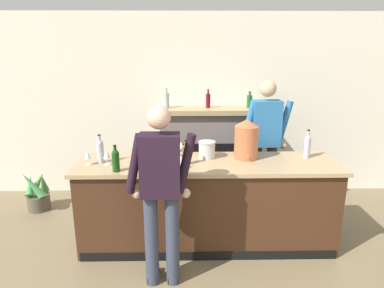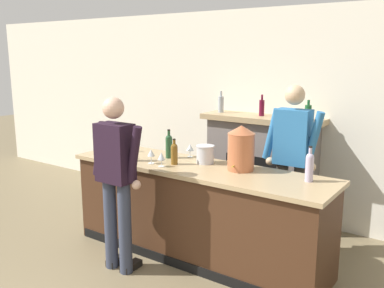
{
  "view_description": "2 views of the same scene",
  "coord_description": "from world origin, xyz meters",
  "px_view_note": "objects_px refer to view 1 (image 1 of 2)",
  "views": [
    {
      "loc": [
        -0.49,
        -1.08,
        2.25
      ],
      "look_at": [
        -0.42,
        2.79,
        1.15
      ],
      "focal_mm": 32.0,
      "sensor_mm": 36.0,
      "label": 1
    },
    {
      "loc": [
        2.2,
        -1.06,
        2.17
      ],
      "look_at": [
        -0.47,
        2.76,
        1.18
      ],
      "focal_mm": 40.0,
      "sensor_mm": 36.0,
      "label": 2
    }
  ],
  "objects_px": {
    "wine_bottle_merlot_tall": "(116,160)",
    "wine_bottle_riesling_slim": "(166,147)",
    "fireplace_stone": "(208,152)",
    "wine_glass_by_dispenser": "(181,160)",
    "person_customer": "(161,190)",
    "wine_glass_front_right": "(107,155)",
    "wine_bottle_chardonnay_pale": "(100,150)",
    "wine_bottle_port_short": "(141,155)",
    "ice_bucket_steel": "(207,150)",
    "wine_glass_back_row": "(87,155)",
    "wine_glass_near_bucket": "(181,146)",
    "person_bartender": "(265,144)",
    "wine_bottle_rose_blush": "(307,145)",
    "copper_dispenser": "(246,139)",
    "wine_glass_front_left": "(165,158)",
    "potted_plant_corner": "(37,194)",
    "wine_bottle_burgundy_dark": "(186,153)"
  },
  "relations": [
    {
      "from": "wine_glass_front_right",
      "to": "wine_glass_by_dispenser",
      "type": "bearing_deg",
      "value": -11.25
    },
    {
      "from": "person_customer",
      "to": "wine_glass_front_right",
      "type": "relative_size",
      "value": 11.29
    },
    {
      "from": "wine_bottle_riesling_slim",
      "to": "wine_glass_near_bucket",
      "type": "height_order",
      "value": "wine_bottle_riesling_slim"
    },
    {
      "from": "wine_bottle_port_short",
      "to": "wine_glass_back_row",
      "type": "xyz_separation_m",
      "value": [
        -0.6,
        0.15,
        -0.04
      ]
    },
    {
      "from": "wine_glass_near_bucket",
      "to": "wine_bottle_riesling_slim",
      "type": "bearing_deg",
      "value": -135.03
    },
    {
      "from": "wine_bottle_merlot_tall",
      "to": "wine_bottle_chardonnay_pale",
      "type": "xyz_separation_m",
      "value": [
        -0.23,
        0.29,
        0.02
      ]
    },
    {
      "from": "potted_plant_corner",
      "to": "wine_glass_back_row",
      "type": "height_order",
      "value": "wine_glass_back_row"
    },
    {
      "from": "wine_glass_front_left",
      "to": "wine_bottle_burgundy_dark",
      "type": "bearing_deg",
      "value": 28.66
    },
    {
      "from": "fireplace_stone",
      "to": "wine_bottle_rose_blush",
      "type": "xyz_separation_m",
      "value": [
        1.06,
        -1.2,
        0.45
      ]
    },
    {
      "from": "potted_plant_corner",
      "to": "person_customer",
      "type": "bearing_deg",
      "value": -40.68
    },
    {
      "from": "wine_bottle_port_short",
      "to": "person_customer",
      "type": "bearing_deg",
      "value": -64.45
    },
    {
      "from": "wine_bottle_port_short",
      "to": "wine_glass_front_left",
      "type": "distance_m",
      "value": 0.25
    },
    {
      "from": "wine_bottle_rose_blush",
      "to": "wine_glass_near_bucket",
      "type": "bearing_deg",
      "value": 174.04
    },
    {
      "from": "wine_bottle_chardonnay_pale",
      "to": "wine_glass_front_right",
      "type": "xyz_separation_m",
      "value": [
        0.09,
        -0.08,
        -0.04
      ]
    },
    {
      "from": "wine_bottle_port_short",
      "to": "wine_glass_back_row",
      "type": "bearing_deg",
      "value": 166.25
    },
    {
      "from": "wine_bottle_merlot_tall",
      "to": "wine_bottle_riesling_slim",
      "type": "bearing_deg",
      "value": 39.14
    },
    {
      "from": "wine_glass_back_row",
      "to": "wine_bottle_chardonnay_pale",
      "type": "bearing_deg",
      "value": 32.43
    },
    {
      "from": "ice_bucket_steel",
      "to": "wine_bottle_rose_blush",
      "type": "relative_size",
      "value": 0.6
    },
    {
      "from": "person_customer",
      "to": "wine_bottle_chardonnay_pale",
      "type": "distance_m",
      "value": 1.03
    },
    {
      "from": "wine_bottle_chardonnay_pale",
      "to": "wine_bottle_rose_blush",
      "type": "bearing_deg",
      "value": 3.26
    },
    {
      "from": "person_bartender",
      "to": "wine_bottle_riesling_slim",
      "type": "relative_size",
      "value": 5.68
    },
    {
      "from": "fireplace_stone",
      "to": "wine_bottle_port_short",
      "type": "height_order",
      "value": "fireplace_stone"
    },
    {
      "from": "wine_bottle_merlot_tall",
      "to": "wine_bottle_chardonnay_pale",
      "type": "relative_size",
      "value": 0.88
    },
    {
      "from": "wine_bottle_merlot_tall",
      "to": "wine_bottle_burgundy_dark",
      "type": "xyz_separation_m",
      "value": [
        0.72,
        0.21,
        -0.0
      ]
    },
    {
      "from": "fireplace_stone",
      "to": "copper_dispenser",
      "type": "distance_m",
      "value": 1.37
    },
    {
      "from": "wine_bottle_merlot_tall",
      "to": "wine_bottle_chardonnay_pale",
      "type": "distance_m",
      "value": 0.37
    },
    {
      "from": "wine_glass_back_row",
      "to": "wine_glass_near_bucket",
      "type": "relative_size",
      "value": 1.08
    },
    {
      "from": "ice_bucket_steel",
      "to": "wine_bottle_burgundy_dark",
      "type": "bearing_deg",
      "value": -137.03
    },
    {
      "from": "wine_bottle_rose_blush",
      "to": "person_bartender",
      "type": "bearing_deg",
      "value": 126.8
    },
    {
      "from": "wine_glass_by_dispenser",
      "to": "wine_bottle_rose_blush",
      "type": "bearing_deg",
      "value": 14.32
    },
    {
      "from": "wine_bottle_riesling_slim",
      "to": "wine_bottle_chardonnay_pale",
      "type": "relative_size",
      "value": 1.02
    },
    {
      "from": "wine_bottle_burgundy_dark",
      "to": "wine_bottle_port_short",
      "type": "bearing_deg",
      "value": -162.94
    },
    {
      "from": "wine_bottle_burgundy_dark",
      "to": "wine_glass_front_left",
      "type": "height_order",
      "value": "wine_bottle_burgundy_dark"
    },
    {
      "from": "copper_dispenser",
      "to": "wine_glass_front_left",
      "type": "distance_m",
      "value": 0.97
    },
    {
      "from": "person_customer",
      "to": "wine_glass_back_row",
      "type": "height_order",
      "value": "person_customer"
    },
    {
      "from": "wine_bottle_burgundy_dark",
      "to": "ice_bucket_steel",
      "type": "bearing_deg",
      "value": 42.97
    },
    {
      "from": "wine_glass_back_row",
      "to": "person_customer",
      "type": "bearing_deg",
      "value": -37.58
    },
    {
      "from": "wine_bottle_rose_blush",
      "to": "fireplace_stone",
      "type": "bearing_deg",
      "value": 131.52
    },
    {
      "from": "person_customer",
      "to": "person_bartender",
      "type": "xyz_separation_m",
      "value": [
        1.26,
        1.35,
        0.05
      ]
    },
    {
      "from": "wine_bottle_port_short",
      "to": "wine_bottle_burgundy_dark",
      "type": "relative_size",
      "value": 1.2
    },
    {
      "from": "ice_bucket_steel",
      "to": "wine_bottle_riesling_slim",
      "type": "xyz_separation_m",
      "value": [
        -0.47,
        -0.03,
        0.05
      ]
    },
    {
      "from": "wine_glass_front_right",
      "to": "ice_bucket_steel",
      "type": "bearing_deg",
      "value": 11.46
    },
    {
      "from": "fireplace_stone",
      "to": "ice_bucket_steel",
      "type": "xyz_separation_m",
      "value": [
        -0.09,
        -1.19,
        0.4
      ]
    },
    {
      "from": "person_customer",
      "to": "wine_bottle_burgundy_dark",
      "type": "xyz_separation_m",
      "value": [
        0.23,
        0.64,
        0.15
      ]
    },
    {
      "from": "wine_bottle_riesling_slim",
      "to": "wine_glass_front_right",
      "type": "xyz_separation_m",
      "value": [
        -0.63,
        -0.19,
        -0.04
      ]
    },
    {
      "from": "potted_plant_corner",
      "to": "wine_glass_by_dispenser",
      "type": "xyz_separation_m",
      "value": [
        2.06,
        -1.14,
        0.88
      ]
    },
    {
      "from": "ice_bucket_steel",
      "to": "wine_bottle_port_short",
      "type": "relative_size",
      "value": 0.6
    },
    {
      "from": "fireplace_stone",
      "to": "wine_glass_by_dispenser",
      "type": "height_order",
      "value": "fireplace_stone"
    },
    {
      "from": "wine_glass_by_dispenser",
      "to": "wine_glass_back_row",
      "type": "height_order",
      "value": "wine_glass_back_row"
    },
    {
      "from": "fireplace_stone",
      "to": "person_customer",
      "type": "bearing_deg",
      "value": -105.42
    }
  ]
}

